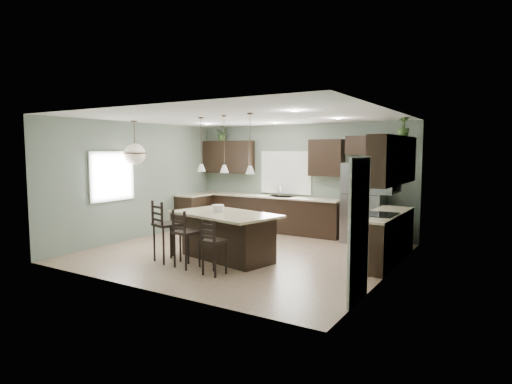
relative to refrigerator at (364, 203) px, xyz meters
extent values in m
plane|color=#9E8466|center=(-1.84, -2.33, -0.93)|extent=(6.00, 6.00, 0.00)
cube|color=white|center=(1.13, -3.88, 0.09)|extent=(0.04, 0.82, 2.04)
cube|color=white|center=(-2.24, 0.41, 0.62)|extent=(1.35, 0.02, 1.00)
cube|color=white|center=(-4.83, -3.13, 0.62)|extent=(0.02, 1.10, 1.00)
cube|color=black|center=(-4.54, -0.63, -0.48)|extent=(0.60, 0.90, 0.90)
cube|color=#BFB190|center=(-4.52, -0.63, -0.01)|extent=(0.66, 0.96, 0.04)
cube|color=black|center=(-2.69, 0.12, -0.48)|extent=(4.20, 0.60, 0.90)
cube|color=#BFB190|center=(-2.69, 0.10, -0.01)|extent=(4.20, 0.66, 0.04)
cube|color=gray|center=(-2.24, 0.10, 0.01)|extent=(0.70, 0.45, 0.01)
cylinder|color=silver|center=(-2.24, 0.07, 0.16)|extent=(0.02, 0.02, 0.28)
cube|color=black|center=(-3.99, 0.25, 1.02)|extent=(1.55, 0.34, 0.90)
cube|color=black|center=(-1.04, 0.25, 1.02)|extent=(0.85, 0.34, 0.90)
cube|color=black|center=(0.01, 0.25, 1.32)|extent=(1.05, 0.34, 0.45)
cube|color=black|center=(0.86, -1.45, -0.48)|extent=(0.60, 2.35, 0.90)
cube|color=#BFB190|center=(0.84, -1.45, -0.01)|extent=(0.66, 2.35, 0.04)
cube|color=black|center=(0.84, -1.73, 0.02)|extent=(0.58, 0.75, 0.02)
cube|color=gray|center=(0.55, -1.73, -0.48)|extent=(0.01, 0.72, 0.60)
cube|color=black|center=(0.99, -1.45, 1.02)|extent=(0.34, 2.35, 0.90)
cube|color=gray|center=(0.94, -1.73, 0.62)|extent=(0.40, 0.75, 0.40)
cube|color=gray|center=(0.00, 0.00, 0.00)|extent=(0.90, 0.74, 1.85)
cube|color=black|center=(-1.82, -2.97, -0.46)|extent=(2.32, 1.64, 0.92)
cylinder|color=silver|center=(-2.01, -2.92, 0.07)|extent=(0.24, 0.24, 0.14)
cube|color=black|center=(-2.68, -3.66, -0.33)|extent=(0.55, 0.55, 1.18)
cube|color=black|center=(-2.09, -3.78, -0.39)|extent=(0.46, 0.46, 1.07)
cube|color=black|center=(-1.38, -3.89, -0.44)|extent=(0.39, 0.39, 0.97)
imported|color=#2C4A20|center=(-4.16, 0.22, 1.69)|extent=(0.41, 0.37, 0.42)
imported|color=#375424|center=(0.96, -0.59, 1.69)|extent=(0.28, 0.28, 0.43)
plane|color=slate|center=(-1.84, 0.42, 0.48)|extent=(6.00, 0.00, 6.00)
plane|color=slate|center=(-1.84, -5.08, 0.48)|extent=(6.00, 0.00, 6.00)
plane|color=slate|center=(-4.84, -2.33, 0.48)|extent=(0.00, 5.50, 5.50)
plane|color=slate|center=(1.16, -2.33, 0.48)|extent=(0.00, 5.50, 5.50)
plane|color=white|center=(-1.84, -2.33, 1.87)|extent=(6.00, 6.00, 0.00)
camera|label=1|loc=(2.98, -9.63, 1.20)|focal=30.00mm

